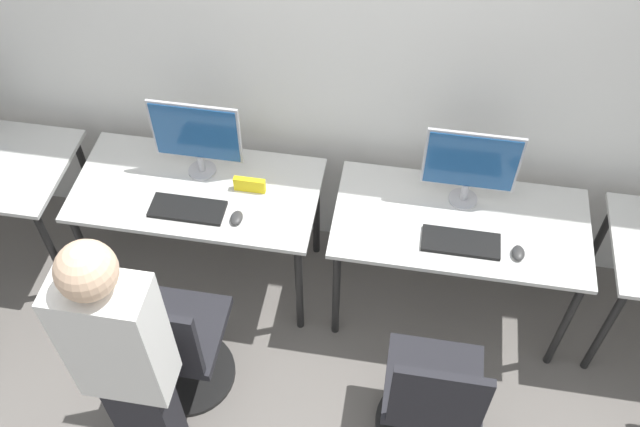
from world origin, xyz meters
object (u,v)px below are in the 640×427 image
(monitor_right, at_px, (471,165))
(office_chair_right, at_px, (431,401))
(person_left, at_px, (126,364))
(mouse_left, at_px, (237,218))
(monitor_left, at_px, (196,136))
(keyboard_right, at_px, (461,242))
(mouse_right, at_px, (518,253))
(office_chair_left, at_px, (176,348))
(keyboard_left, at_px, (188,209))

(monitor_right, bearing_deg, office_chair_right, -93.34)
(person_left, bearing_deg, mouse_left, 76.75)
(monitor_left, bearing_deg, keyboard_right, -11.00)
(monitor_left, height_order, person_left, person_left)
(monitor_left, height_order, mouse_right, monitor_left)
(person_left, distance_m, mouse_right, 1.82)
(mouse_left, height_order, office_chair_left, office_chair_left)
(person_left, relative_size, office_chair_right, 1.79)
(office_chair_left, height_order, person_left, person_left)
(monitor_right, bearing_deg, keyboard_right, -90.00)
(office_chair_left, distance_m, mouse_right, 1.69)
(office_chair_right, bearing_deg, mouse_right, 62.77)
(monitor_left, distance_m, office_chair_left, 1.03)
(office_chair_left, distance_m, person_left, 0.62)
(mouse_left, bearing_deg, person_left, -103.25)
(monitor_left, xyz_separation_m, person_left, (0.04, -1.20, -0.10))
(office_chair_left, xyz_separation_m, office_chair_right, (1.23, -0.08, 0.00))
(keyboard_right, bearing_deg, office_chair_left, -155.99)
(keyboard_right, bearing_deg, monitor_left, 169.00)
(monitor_left, xyz_separation_m, keyboard_left, (0.00, -0.27, -0.24))
(monitor_left, relative_size, office_chair_left, 0.50)
(office_chair_left, distance_m, keyboard_right, 1.46)
(office_chair_left, bearing_deg, monitor_left, 93.58)
(person_left, relative_size, monitor_right, 3.59)
(monitor_left, bearing_deg, person_left, -88.06)
(office_chair_left, bearing_deg, person_left, -91.81)
(monitor_right, distance_m, mouse_right, 0.47)
(mouse_left, xyz_separation_m, monitor_right, (1.08, 0.32, 0.23))
(office_chair_left, bearing_deg, office_chair_right, -3.53)
(keyboard_left, height_order, mouse_left, mouse_left)
(mouse_left, distance_m, mouse_right, 1.35)
(mouse_right, bearing_deg, keyboard_right, 174.68)
(keyboard_left, height_order, office_chair_right, office_chair_right)
(monitor_right, relative_size, office_chair_right, 0.50)
(monitor_left, xyz_separation_m, monitor_right, (1.34, 0.02, 0.00))
(mouse_left, bearing_deg, office_chair_left, -110.50)
(monitor_left, bearing_deg, office_chair_left, -86.42)
(monitor_right, xyz_separation_m, mouse_right, (0.27, -0.31, -0.23))
(monitor_left, relative_size, mouse_right, 5.01)
(mouse_left, relative_size, person_left, 0.06)
(monitor_right, xyz_separation_m, keyboard_right, (0.00, -0.28, -0.24))
(person_left, height_order, monitor_right, person_left)
(keyboard_left, relative_size, keyboard_right, 1.00)
(mouse_right, xyz_separation_m, office_chair_right, (-0.32, -0.62, -0.38))
(mouse_left, height_order, monitor_right, monitor_right)
(office_chair_left, bearing_deg, monitor_right, 33.64)
(monitor_left, distance_m, keyboard_right, 1.38)
(person_left, distance_m, office_chair_right, 1.37)
(office_chair_left, relative_size, keyboard_right, 2.44)
(office_chair_right, bearing_deg, office_chair_left, 176.47)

